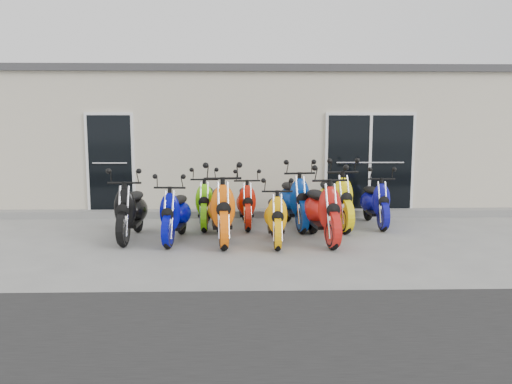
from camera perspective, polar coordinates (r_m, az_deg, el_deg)
The scene contains 16 objects.
ground at distance 9.21m, azimuth 0.09°, elevation -5.14°, with size 80.00×80.00×0.00m, color gray.
building at distance 14.18m, azimuth -0.47°, elevation 5.95°, with size 14.00×6.00×3.20m, color beige.
roof_cap at distance 14.22m, azimuth -0.48°, elevation 12.73°, with size 14.20×6.20×0.16m, color #3F3F42.
front_step at distance 11.17m, azimuth -0.18°, elevation -2.44°, with size 14.00×0.40×0.15m, color gray.
door_left at distance 11.56m, azimuth -16.31°, elevation 3.52°, with size 1.07×0.08×2.22m, color black.
door_right at distance 11.53m, azimuth 12.86°, elevation 3.62°, with size 2.02×0.08×2.22m, color black.
scooter_front_black at distance 9.19m, azimuth -14.13°, elevation -1.20°, with size 0.65×1.79×1.32m, color black, non-canonical shape.
scooter_front_blue at distance 8.88m, azimuth -9.23°, elevation -1.64°, with size 0.61×1.68×1.24m, color #02058E, non-canonical shape.
scooter_front_orange_a at distance 8.76m, azimuth -3.96°, elevation -1.02°, with size 0.71×1.96×1.44m, color #FF640A, non-canonical shape.
scooter_front_orange_b at distance 8.62m, azimuth 2.28°, elevation -2.01°, with size 0.58×1.61×1.19m, color #FBAB07, non-canonical shape.
scooter_front_red at distance 8.83m, azimuth 7.56°, elevation -1.15°, with size 0.69×1.89×1.40m, color red, non-canonical shape.
scooter_back_green at distance 10.07m, azimuth -5.78°, elevation -0.48°, with size 0.61×1.67×1.24m, color #6BDA0B, non-canonical shape.
scooter_back_red at distance 10.07m, azimuth -1.13°, elevation -0.55°, with size 0.59×1.62×1.20m, color red, non-canonical shape.
scooter_back_blue at distance 9.97m, azimuth 4.36°, elevation -0.07°, with size 0.69×1.89×1.40m, color navy, non-canonical shape.
scooter_back_yellow at distance 10.07m, azimuth 9.01°, elevation 0.00°, with size 0.70×1.93×1.43m, color #FFE409, non-canonical shape.
scooter_back_extra at distance 10.39m, azimuth 13.49°, elevation -0.40°, with size 0.61×1.67×1.24m, color #0C0C87, non-canonical shape.
Camera 1 is at (-0.24, -8.97, 2.07)m, focal length 35.00 mm.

